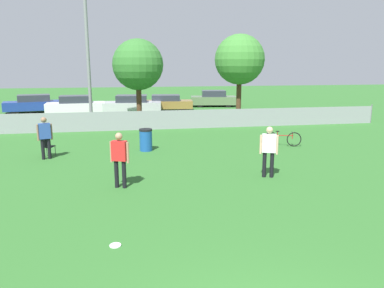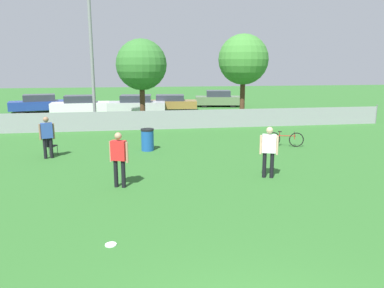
{
  "view_description": "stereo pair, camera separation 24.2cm",
  "coord_description": "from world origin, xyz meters",
  "views": [
    {
      "loc": [
        -1.79,
        -3.57,
        3.73
      ],
      "look_at": [
        0.44,
        8.78,
        1.05
      ],
      "focal_mm": 35.0,
      "sensor_mm": 36.0,
      "label": 1
    },
    {
      "loc": [
        -1.55,
        -3.61,
        3.73
      ],
      "look_at": [
        0.44,
        8.78,
        1.05
      ],
      "focal_mm": 35.0,
      "sensor_mm": 36.0,
      "label": 2
    }
  ],
  "objects": [
    {
      "name": "parked_car_tan",
      "position": [
        1.51,
        26.77,
        0.65
      ],
      "size": [
        4.44,
        2.14,
        1.3
      ],
      "rotation": [
        0.0,
        0.0,
        -0.1
      ],
      "color": "black",
      "rests_on": "ground_plane"
    },
    {
      "name": "player_receiver_white",
      "position": [
        2.88,
        7.9,
        1.01
      ],
      "size": [
        0.58,
        0.36,
        1.72
      ],
      "rotation": [
        0.0,
        0.0,
        -0.34
      ],
      "color": "black",
      "rests_on": "ground_plane"
    },
    {
      "name": "parked_car_olive",
      "position": [
        6.11,
        29.32,
        0.69
      ],
      "size": [
        4.27,
        2.44,
        1.43
      ],
      "rotation": [
        0.0,
        0.0,
        -0.16
      ],
      "color": "black",
      "rests_on": "ground_plane"
    },
    {
      "name": "tree_far_right",
      "position": [
        5.53,
        19.9,
        4.01
      ],
      "size": [
        3.18,
        3.18,
        5.62
      ],
      "color": "#4C331E",
      "rests_on": "ground_plane"
    },
    {
      "name": "parked_car_white",
      "position": [
        -5.43,
        25.71,
        0.7
      ],
      "size": [
        4.36,
        1.97,
        1.43
      ],
      "rotation": [
        0.0,
        0.0,
        0.06
      ],
      "color": "black",
      "rests_on": "ground_plane"
    },
    {
      "name": "parked_car_blue",
      "position": [
        -8.76,
        27.48,
        0.69
      ],
      "size": [
        4.74,
        2.53,
        1.4
      ],
      "rotation": [
        0.0,
        0.0,
        0.2
      ],
      "color": "black",
      "rests_on": "ground_plane"
    },
    {
      "name": "player_thrower_red",
      "position": [
        -2.0,
        7.66,
        1.01
      ],
      "size": [
        0.57,
        0.37,
        1.72
      ],
      "rotation": [
        0.0,
        0.0,
        -0.39
      ],
      "color": "black",
      "rests_on": "ground_plane"
    },
    {
      "name": "light_pole",
      "position": [
        -3.81,
        19.75,
        4.84
      ],
      "size": [
        0.9,
        0.36,
        8.17
      ],
      "color": "gray",
      "rests_on": "ground_plane"
    },
    {
      "name": "trash_bin",
      "position": [
        -0.93,
        12.6,
        0.49
      ],
      "size": [
        0.57,
        0.57,
        0.97
      ],
      "color": "#194C99",
      "rests_on": "ground_plane"
    },
    {
      "name": "frisbee_disc",
      "position": [
        -2.09,
        3.82,
        0.01
      ],
      "size": [
        0.25,
        0.25,
        0.03
      ],
      "color": "white",
      "rests_on": "ground_plane"
    },
    {
      "name": "bicycle_sideline",
      "position": [
        5.35,
        12.4,
        0.35
      ],
      "size": [
        1.68,
        0.59,
        0.72
      ],
      "rotation": [
        0.0,
        0.0,
        -0.27
      ],
      "color": "black",
      "rests_on": "ground_plane"
    },
    {
      "name": "fence_backline",
      "position": [
        0.0,
        18.0,
        0.55
      ],
      "size": [
        27.8,
        0.07,
        1.21
      ],
      "color": "gray",
      "rests_on": "ground_plane"
    },
    {
      "name": "parked_car_silver",
      "position": [
        -1.24,
        25.71,
        0.68
      ],
      "size": [
        4.61,
        2.23,
        1.4
      ],
      "rotation": [
        0.0,
        0.0,
        -0.09
      ],
      "color": "black",
      "rests_on": "ground_plane"
    },
    {
      "name": "spectator_in_blue",
      "position": [
        -4.95,
        11.82,
        0.99
      ],
      "size": [
        0.56,
        0.34,
        1.7
      ],
      "rotation": [
        0.0,
        0.0,
        3.46
      ],
      "color": "black",
      "rests_on": "ground_plane"
    },
    {
      "name": "tree_near_pole",
      "position": [
        -0.91,
        19.62,
        3.69
      ],
      "size": [
        3.06,
        3.06,
        5.24
      ],
      "color": "#4C331E",
      "rests_on": "ground_plane"
    },
    {
      "name": "folding_chair_sideline",
      "position": [
        -4.98,
        12.21,
        0.5
      ],
      "size": [
        0.53,
        0.53,
        0.88
      ],
      "rotation": [
        0.0,
        0.0,
        2.85
      ],
      "color": "#333338",
      "rests_on": "ground_plane"
    }
  ]
}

